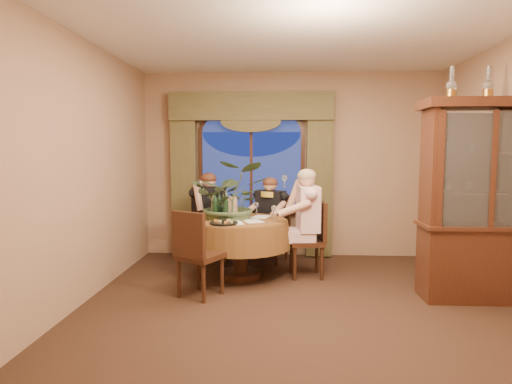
# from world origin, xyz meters

# --- Properties ---
(floor) EXTENTS (5.00, 5.00, 0.00)m
(floor) POSITION_xyz_m (0.00, 0.00, 0.00)
(floor) COLOR black
(floor) RESTS_ON ground
(wall_back) EXTENTS (4.50, 0.00, 4.50)m
(wall_back) POSITION_xyz_m (0.00, 2.50, 1.40)
(wall_back) COLOR #98755B
(wall_back) RESTS_ON ground
(ceiling) EXTENTS (5.00, 5.00, 0.00)m
(ceiling) POSITION_xyz_m (0.00, 0.00, 2.80)
(ceiling) COLOR white
(ceiling) RESTS_ON wall_back
(window) EXTENTS (1.62, 0.10, 1.32)m
(window) POSITION_xyz_m (-0.60, 2.43, 1.30)
(window) COLOR navy
(window) RESTS_ON wall_back
(arched_transom) EXTENTS (1.60, 0.06, 0.44)m
(arched_transom) POSITION_xyz_m (-0.60, 2.43, 2.08)
(arched_transom) COLOR navy
(arched_transom) RESTS_ON wall_back
(drapery_left) EXTENTS (0.38, 0.14, 2.32)m
(drapery_left) POSITION_xyz_m (-1.63, 2.38, 1.18)
(drapery_left) COLOR #494323
(drapery_left) RESTS_ON floor
(drapery_right) EXTENTS (0.38, 0.14, 2.32)m
(drapery_right) POSITION_xyz_m (0.43, 2.38, 1.18)
(drapery_right) COLOR #494323
(drapery_right) RESTS_ON floor
(swag_valance) EXTENTS (2.45, 0.16, 0.42)m
(swag_valance) POSITION_xyz_m (-0.60, 2.35, 2.28)
(swag_valance) COLOR #494323
(swag_valance) RESTS_ON wall_back
(dining_table) EXTENTS (1.51, 1.51, 0.75)m
(dining_table) POSITION_xyz_m (-0.67, 1.25, 0.38)
(dining_table) COLOR maroon
(dining_table) RESTS_ON floor
(china_cabinet) EXTENTS (1.33, 0.53, 2.15)m
(china_cabinet) POSITION_xyz_m (2.00, 0.57, 1.08)
(china_cabinet) COLOR #361910
(china_cabinet) RESTS_ON floor
(oil_lamp_left) EXTENTS (0.11, 0.11, 0.34)m
(oil_lamp_left) POSITION_xyz_m (1.62, 0.57, 2.32)
(oil_lamp_left) COLOR #A5722D
(oil_lamp_left) RESTS_ON china_cabinet
(oil_lamp_center) EXTENTS (0.11, 0.11, 0.34)m
(oil_lamp_center) POSITION_xyz_m (2.00, 0.57, 2.32)
(oil_lamp_center) COLOR #A5722D
(oil_lamp_center) RESTS_ON china_cabinet
(chair_right) EXTENTS (0.46, 0.46, 0.96)m
(chair_right) POSITION_xyz_m (0.18, 1.33, 0.48)
(chair_right) COLOR black
(chair_right) RESTS_ON floor
(chair_back_right) EXTENTS (0.56, 0.56, 0.96)m
(chair_back_right) POSITION_xyz_m (-0.29, 2.05, 0.48)
(chair_back_right) COLOR black
(chair_back_right) RESTS_ON floor
(chair_back) EXTENTS (0.58, 0.58, 0.96)m
(chair_back) POSITION_xyz_m (-1.17, 2.01, 0.48)
(chair_back) COLOR black
(chair_back) RESTS_ON floor
(chair_front_left) EXTENTS (0.57, 0.57, 0.96)m
(chair_front_left) POSITION_xyz_m (-1.05, 0.53, 0.48)
(chair_front_left) COLOR black
(chair_front_left) RESTS_ON floor
(person_pink) EXTENTS (0.51, 0.54, 1.39)m
(person_pink) POSITION_xyz_m (0.19, 1.34, 0.70)
(person_pink) COLOR beige
(person_pink) RESTS_ON floor
(person_back) EXTENTS (0.63, 0.63, 1.31)m
(person_back) POSITION_xyz_m (-1.19, 1.93, 0.66)
(person_back) COLOR black
(person_back) RESTS_ON floor
(person_scarf) EXTENTS (0.58, 0.56, 1.25)m
(person_scarf) POSITION_xyz_m (-0.30, 2.00, 0.62)
(person_scarf) COLOR black
(person_scarf) RESTS_ON floor
(stoneware_vase) EXTENTS (0.15, 0.15, 0.28)m
(stoneware_vase) POSITION_xyz_m (-0.77, 1.36, 0.89)
(stoneware_vase) COLOR tan
(stoneware_vase) RESTS_ON dining_table
(centerpiece_plant) EXTENTS (0.98, 1.09, 0.85)m
(centerpiece_plant) POSITION_xyz_m (-0.79, 1.37, 1.37)
(centerpiece_plant) COLOR #3D5333
(centerpiece_plant) RESTS_ON dining_table
(olive_bowl) EXTENTS (0.14, 0.14, 0.04)m
(olive_bowl) POSITION_xyz_m (-0.64, 1.22, 0.77)
(olive_bowl) COLOR #425227
(olive_bowl) RESTS_ON dining_table
(cheese_platter) EXTENTS (0.34, 0.34, 0.02)m
(cheese_platter) POSITION_xyz_m (-0.83, 0.89, 0.76)
(cheese_platter) COLOR black
(cheese_platter) RESTS_ON dining_table
(wine_bottle_0) EXTENTS (0.07, 0.07, 0.33)m
(wine_bottle_0) POSITION_xyz_m (-0.84, 1.16, 0.92)
(wine_bottle_0) COLOR black
(wine_bottle_0) RESTS_ON dining_table
(wine_bottle_1) EXTENTS (0.07, 0.07, 0.33)m
(wine_bottle_1) POSITION_xyz_m (-0.85, 1.30, 0.92)
(wine_bottle_1) COLOR tan
(wine_bottle_1) RESTS_ON dining_table
(wine_bottle_2) EXTENTS (0.07, 0.07, 0.33)m
(wine_bottle_2) POSITION_xyz_m (-0.98, 1.19, 0.92)
(wine_bottle_2) COLOR black
(wine_bottle_2) RESTS_ON dining_table
(wine_bottle_3) EXTENTS (0.07, 0.07, 0.33)m
(wine_bottle_3) POSITION_xyz_m (-1.01, 1.32, 0.92)
(wine_bottle_3) COLOR tan
(wine_bottle_3) RESTS_ON dining_table
(wine_bottle_4) EXTENTS (0.07, 0.07, 0.33)m
(wine_bottle_4) POSITION_xyz_m (-0.95, 1.41, 0.92)
(wine_bottle_4) COLOR black
(wine_bottle_4) RESTS_ON dining_table
(tasting_paper_0) EXTENTS (0.31, 0.36, 0.00)m
(tasting_paper_0) POSITION_xyz_m (-0.50, 1.11, 0.75)
(tasting_paper_0) COLOR white
(tasting_paper_0) RESTS_ON dining_table
(tasting_paper_1) EXTENTS (0.29, 0.35, 0.00)m
(tasting_paper_1) POSITION_xyz_m (-0.42, 1.44, 0.75)
(tasting_paper_1) COLOR white
(tasting_paper_1) RESTS_ON dining_table
(tasting_paper_2) EXTENTS (0.28, 0.34, 0.00)m
(tasting_paper_2) POSITION_xyz_m (-0.72, 0.97, 0.75)
(tasting_paper_2) COLOR white
(tasting_paper_2) RESTS_ON dining_table
(wine_glass_person_pink) EXTENTS (0.07, 0.07, 0.18)m
(wine_glass_person_pink) POSITION_xyz_m (-0.24, 1.29, 0.84)
(wine_glass_person_pink) COLOR silver
(wine_glass_person_pink) RESTS_ON dining_table
(wine_glass_person_back) EXTENTS (0.07, 0.07, 0.18)m
(wine_glass_person_back) POSITION_xyz_m (-0.92, 1.59, 0.84)
(wine_glass_person_back) COLOR silver
(wine_glass_person_back) RESTS_ON dining_table
(wine_glass_person_scarf) EXTENTS (0.07, 0.07, 0.18)m
(wine_glass_person_scarf) POSITION_xyz_m (-0.48, 1.63, 0.84)
(wine_glass_person_scarf) COLOR silver
(wine_glass_person_scarf) RESTS_ON dining_table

